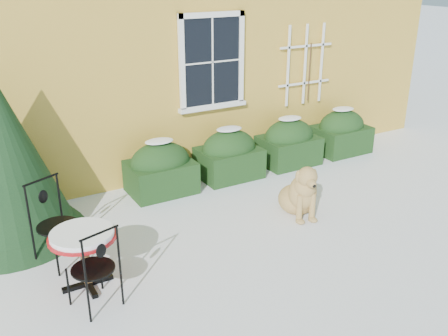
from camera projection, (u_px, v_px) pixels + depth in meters
ground at (263, 258)px, 6.38m from camera, size 80.00×80.00×0.00m
hedge_row at (260, 149)px, 9.05m from camera, size 4.95×0.80×0.91m
evergreen_shrub at (0, 168)px, 6.58m from camera, size 2.04×2.04×2.47m
bistro_table at (83, 241)px, 5.62m from camera, size 0.77×0.77×0.71m
patio_chair_near at (95, 268)px, 5.30m from camera, size 0.54×0.54×0.99m
patio_chair_far at (55, 222)px, 6.14m from camera, size 0.63×0.63×1.08m
dog at (301, 194)px, 7.37m from camera, size 0.68×0.92×0.87m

